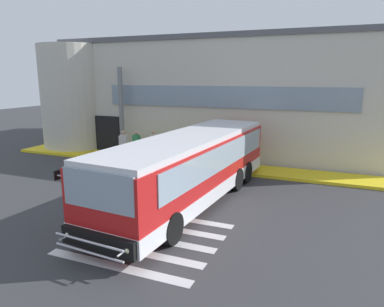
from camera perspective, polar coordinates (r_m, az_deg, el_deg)
The scene contains 9 objects.
ground_plane at distance 15.71m, azimuth -5.86°, elevation -6.07°, with size 80.00×90.00×0.02m, color #353538.
bay_paint_stripes at distance 11.40m, azimuth -6.96°, elevation -13.43°, with size 4.40×3.96×0.01m.
terminal_building at distance 25.94m, azimuth 4.90°, elevation 9.47°, with size 22.19×13.80×7.29m.
boarding_curb at distance 19.87m, azimuth 0.66°, elevation -1.79°, with size 24.39×2.00×0.15m, color yellow.
entry_support_column at distance 22.33m, azimuth -11.35°, elevation 6.70°, with size 0.28×0.28×5.34m, color slate.
bus_main_foreground at distance 14.00m, azimuth -0.26°, elevation -2.57°, with size 3.82×11.40×2.70m.
passenger_near_column at distance 21.24m, azimuth -10.97°, elevation 1.68°, with size 0.56×0.33×1.68m.
passenger_by_doorway at distance 21.07m, azimuth -8.94°, elevation 1.67°, with size 0.59×0.25×1.68m.
passenger_at_curb_edge at distance 21.05m, azimuth -6.20°, elevation 1.74°, with size 0.55×0.35×1.68m.
Camera 1 is at (7.11, -13.10, 4.96)m, focal length 33.02 mm.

